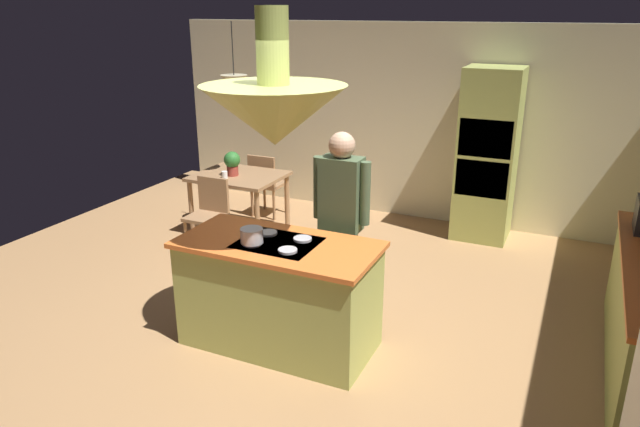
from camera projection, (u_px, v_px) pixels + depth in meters
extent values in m
plane|color=#AD7F51|center=(291.00, 332.00, 5.17)|extent=(8.16, 8.16, 0.00)
cube|color=beige|center=(409.00, 123.00, 7.69)|extent=(6.80, 0.10, 2.55)
cube|color=#A8B259|center=(279.00, 296.00, 4.85)|extent=(1.57, 0.75, 0.89)
cube|color=orange|center=(278.00, 245.00, 4.69)|extent=(1.63, 0.81, 0.04)
cube|color=black|center=(278.00, 243.00, 4.68)|extent=(0.64, 0.52, 0.01)
cylinder|color=#B2B2B7|center=(252.00, 244.00, 4.63)|extent=(0.15, 0.15, 0.02)
cylinder|color=#B2B2B7|center=(288.00, 250.00, 4.51)|extent=(0.15, 0.15, 0.02)
cylinder|color=#B2B2B7|center=(268.00, 233.00, 4.85)|extent=(0.15, 0.15, 0.02)
cylinder|color=#B2B2B7|center=(303.00, 239.00, 4.73)|extent=(0.15, 0.15, 0.02)
cube|color=#A8B259|center=(487.00, 155.00, 7.00)|extent=(0.66, 0.62, 2.08)
cube|color=black|center=(485.00, 138.00, 6.66)|extent=(0.60, 0.04, 0.44)
cube|color=black|center=(481.00, 179.00, 6.82)|extent=(0.60, 0.04, 0.44)
cube|color=#9D734C|center=(239.00, 176.00, 7.21)|extent=(1.07, 0.87, 0.04)
cylinder|color=#9D734C|center=(191.00, 209.00, 7.21)|extent=(0.06, 0.06, 0.72)
cylinder|color=#9D734C|center=(257.00, 220.00, 6.83)|extent=(0.06, 0.06, 0.72)
cylinder|color=#9D734C|center=(225.00, 192.00, 7.85)|extent=(0.06, 0.06, 0.72)
cylinder|color=#9D734C|center=(287.00, 202.00, 7.48)|extent=(0.06, 0.06, 0.72)
cylinder|color=tan|center=(331.00, 271.00, 5.36)|extent=(0.14, 0.14, 0.85)
cylinder|color=tan|center=(349.00, 274.00, 5.29)|extent=(0.14, 0.14, 0.85)
cube|color=#4C6042|center=(341.00, 194.00, 5.07)|extent=(0.36, 0.22, 0.66)
cylinder|color=#4C6042|center=(318.00, 187.00, 5.15)|extent=(0.09, 0.09, 0.56)
cylinder|color=#4C6042|center=(365.00, 194.00, 4.97)|extent=(0.09, 0.09, 0.56)
sphere|color=tan|center=(342.00, 145.00, 4.92)|extent=(0.23, 0.23, 0.23)
cone|color=#A8B259|center=(274.00, 115.00, 4.34)|extent=(1.10, 1.10, 0.45)
cylinder|color=#A8B259|center=(272.00, 46.00, 4.17)|extent=(0.24, 0.24, 0.55)
cone|color=beige|center=(234.00, 84.00, 6.84)|extent=(0.32, 0.32, 0.22)
cylinder|color=black|center=(233.00, 48.00, 6.70)|extent=(0.01, 0.01, 0.60)
cube|color=#9D734C|center=(206.00, 217.00, 6.69)|extent=(0.40, 0.40, 0.04)
cube|color=#9D734C|center=(213.00, 195.00, 6.77)|extent=(0.40, 0.04, 0.42)
cylinder|color=#9D734C|center=(186.00, 238.00, 6.68)|extent=(0.04, 0.04, 0.43)
cylinder|color=#9D734C|center=(211.00, 243.00, 6.55)|extent=(0.04, 0.04, 0.43)
cylinder|color=#9D734C|center=(203.00, 229.00, 6.97)|extent=(0.04, 0.04, 0.43)
cylinder|color=#9D734C|center=(227.00, 233.00, 6.84)|extent=(0.04, 0.04, 0.43)
cube|color=#9D734C|center=(269.00, 184.00, 7.94)|extent=(0.40, 0.40, 0.04)
cube|color=#9D734C|center=(261.00, 172.00, 7.72)|extent=(0.40, 0.04, 0.42)
cylinder|color=#9D734C|center=(286.00, 198.00, 8.10)|extent=(0.04, 0.04, 0.43)
cylinder|color=#9D734C|center=(265.00, 195.00, 8.23)|extent=(0.04, 0.04, 0.43)
cylinder|color=#9D734C|center=(274.00, 205.00, 7.81)|extent=(0.04, 0.04, 0.43)
cylinder|color=#9D734C|center=(252.00, 202.00, 7.94)|extent=(0.04, 0.04, 0.43)
cylinder|color=#99382D|center=(233.00, 171.00, 7.16)|extent=(0.14, 0.14, 0.12)
sphere|color=#2D722D|center=(232.00, 160.00, 7.11)|extent=(0.20, 0.20, 0.20)
cylinder|color=white|center=(225.00, 175.00, 7.03)|extent=(0.07, 0.07, 0.09)
cylinder|color=#B2B2B7|center=(252.00, 236.00, 4.61)|extent=(0.18, 0.18, 0.12)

